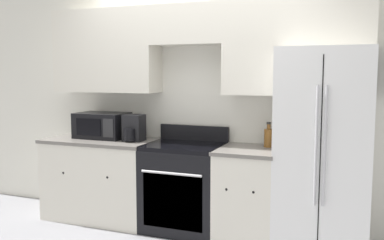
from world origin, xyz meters
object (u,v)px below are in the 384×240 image
Objects in this scene: microwave at (102,125)px; refrigerator at (324,149)px; oven_range at (184,187)px; bottle at (269,137)px.

refrigerator is at bearing -0.51° from microwave.
oven_range is 1.17m from microwave.
refrigerator is at bearing 2.66° from oven_range.
microwave is at bearing 175.30° from oven_range.
microwave reaches higher than oven_range.
refrigerator is 2.35m from microwave.
microwave is 2.27× the size of bottle.
bottle is (1.83, 0.07, -0.04)m from microwave.
refrigerator reaches higher than oven_range.
oven_range is at bearing -177.34° from refrigerator.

